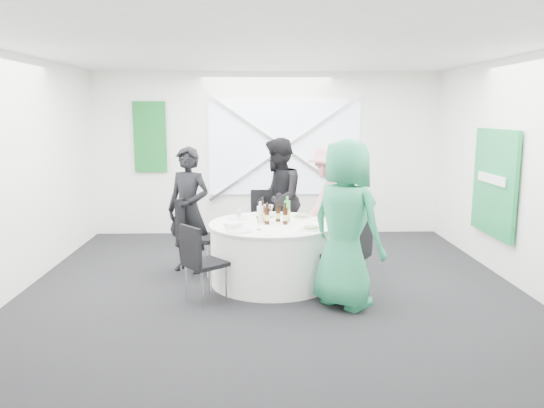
{
  "coord_description": "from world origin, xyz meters",
  "views": [
    {
      "loc": [
        -0.2,
        -6.21,
        2.11
      ],
      "look_at": [
        0.0,
        0.2,
        1.0
      ],
      "focal_mm": 35.0,
      "sensor_mm": 36.0,
      "label": 1
    }
  ],
  "objects_px": {
    "chair_back_right": "(331,224)",
    "person_woman_green": "(346,224)",
    "person_woman_pink": "(330,206)",
    "clear_water_bottle": "(260,215)",
    "green_water_bottle": "(287,212)",
    "person_man_back": "(278,199)",
    "chair_front_left": "(199,258)",
    "person_man_back_left": "(189,210)",
    "chair_front_right": "(354,247)",
    "banquet_table": "(272,253)",
    "chair_back": "(266,219)",
    "chair_back_left": "(194,229)"
  },
  "relations": [
    {
      "from": "chair_back_right",
      "to": "person_woman_green",
      "type": "distance_m",
      "value": 1.55
    },
    {
      "from": "person_woman_pink",
      "to": "clear_water_bottle",
      "type": "xyz_separation_m",
      "value": [
        -0.97,
        -0.72,
        0.02
      ]
    },
    {
      "from": "green_water_bottle",
      "to": "person_man_back",
      "type": "bearing_deg",
      "value": 94.18
    },
    {
      "from": "chair_front_left",
      "to": "green_water_bottle",
      "type": "distance_m",
      "value": 1.33
    },
    {
      "from": "person_man_back",
      "to": "clear_water_bottle",
      "type": "bearing_deg",
      "value": -7.44
    },
    {
      "from": "person_man_back_left",
      "to": "person_woman_pink",
      "type": "bearing_deg",
      "value": 31.65
    },
    {
      "from": "chair_front_right",
      "to": "person_woman_green",
      "type": "height_order",
      "value": "person_woman_green"
    },
    {
      "from": "banquet_table",
      "to": "chair_front_left",
      "type": "xyz_separation_m",
      "value": [
        -0.83,
        -0.69,
        0.14
      ]
    },
    {
      "from": "chair_back",
      "to": "chair_front_left",
      "type": "distance_m",
      "value": 2.02
    },
    {
      "from": "banquet_table",
      "to": "person_woman_green",
      "type": "bearing_deg",
      "value": -47.25
    },
    {
      "from": "person_woman_green",
      "to": "clear_water_bottle",
      "type": "distance_m",
      "value": 1.25
    },
    {
      "from": "chair_back",
      "to": "person_woman_pink",
      "type": "bearing_deg",
      "value": -29.01
    },
    {
      "from": "chair_back",
      "to": "chair_back_left",
      "type": "height_order",
      "value": "chair_back_left"
    },
    {
      "from": "person_woman_pink",
      "to": "clear_water_bottle",
      "type": "height_order",
      "value": "person_woman_pink"
    },
    {
      "from": "chair_back_right",
      "to": "green_water_bottle",
      "type": "bearing_deg",
      "value": -85.73
    },
    {
      "from": "banquet_table",
      "to": "chair_front_right",
      "type": "bearing_deg",
      "value": -32.18
    },
    {
      "from": "banquet_table",
      "to": "chair_back",
      "type": "xyz_separation_m",
      "value": [
        -0.05,
        1.16,
        0.2
      ]
    },
    {
      "from": "chair_front_left",
      "to": "clear_water_bottle",
      "type": "bearing_deg",
      "value": -84.13
    },
    {
      "from": "person_woman_green",
      "to": "clear_water_bottle",
      "type": "height_order",
      "value": "person_woman_green"
    },
    {
      "from": "banquet_table",
      "to": "person_woman_green",
      "type": "relative_size",
      "value": 0.85
    },
    {
      "from": "chair_front_right",
      "to": "person_woman_green",
      "type": "bearing_deg",
      "value": 3.11
    },
    {
      "from": "green_water_bottle",
      "to": "clear_water_bottle",
      "type": "height_order",
      "value": "green_water_bottle"
    },
    {
      "from": "person_woman_pink",
      "to": "green_water_bottle",
      "type": "bearing_deg",
      "value": 4.56
    },
    {
      "from": "chair_front_left",
      "to": "person_woman_green",
      "type": "bearing_deg",
      "value": -134.95
    },
    {
      "from": "banquet_table",
      "to": "clear_water_bottle",
      "type": "bearing_deg",
      "value": 176.33
    },
    {
      "from": "chair_front_right",
      "to": "clear_water_bottle",
      "type": "xyz_separation_m",
      "value": [
        -1.06,
        0.59,
        0.27
      ]
    },
    {
      "from": "chair_back_right",
      "to": "person_man_back",
      "type": "xyz_separation_m",
      "value": [
        -0.71,
        0.42,
        0.28
      ]
    },
    {
      "from": "chair_front_left",
      "to": "person_woman_pink",
      "type": "bearing_deg",
      "value": -89.26
    },
    {
      "from": "chair_front_right",
      "to": "person_man_back",
      "type": "height_order",
      "value": "person_man_back"
    },
    {
      "from": "green_water_bottle",
      "to": "chair_back",
      "type": "bearing_deg",
      "value": 102.58
    },
    {
      "from": "chair_back_right",
      "to": "person_man_back_left",
      "type": "bearing_deg",
      "value": -124.52
    },
    {
      "from": "banquet_table",
      "to": "person_woman_pink",
      "type": "height_order",
      "value": "person_woman_pink"
    },
    {
      "from": "chair_back_left",
      "to": "chair_front_left",
      "type": "xyz_separation_m",
      "value": [
        0.19,
        -1.1,
        -0.08
      ]
    },
    {
      "from": "person_man_back",
      "to": "person_woman_pink",
      "type": "height_order",
      "value": "person_man_back"
    },
    {
      "from": "chair_back_left",
      "to": "person_woman_pink",
      "type": "relative_size",
      "value": 0.6
    },
    {
      "from": "chair_front_right",
      "to": "clear_water_bottle",
      "type": "relative_size",
      "value": 3.7
    },
    {
      "from": "chair_back_left",
      "to": "person_woman_pink",
      "type": "distance_m",
      "value": 1.89
    },
    {
      "from": "chair_back",
      "to": "person_woman_green",
      "type": "bearing_deg",
      "value": -70.16
    },
    {
      "from": "chair_back",
      "to": "person_man_back",
      "type": "relative_size",
      "value": 0.56
    },
    {
      "from": "person_woman_pink",
      "to": "green_water_bottle",
      "type": "distance_m",
      "value": 0.91
    },
    {
      "from": "chair_back_right",
      "to": "person_woman_pink",
      "type": "xyz_separation_m",
      "value": [
        -0.0,
        0.05,
        0.24
      ]
    },
    {
      "from": "chair_back_right",
      "to": "green_water_bottle",
      "type": "relative_size",
      "value": 3.13
    },
    {
      "from": "chair_back_left",
      "to": "chair_front_right",
      "type": "distance_m",
      "value": 2.17
    },
    {
      "from": "chair_back_right",
      "to": "person_man_back_left",
      "type": "xyz_separation_m",
      "value": [
        -1.92,
        -0.16,
        0.23
      ]
    },
    {
      "from": "person_man_back",
      "to": "person_woman_green",
      "type": "distance_m",
      "value": 2.05
    },
    {
      "from": "person_man_back",
      "to": "person_woman_pink",
      "type": "relative_size",
      "value": 1.05
    },
    {
      "from": "banquet_table",
      "to": "green_water_bottle",
      "type": "height_order",
      "value": "green_water_bottle"
    },
    {
      "from": "chair_front_left",
      "to": "person_man_back",
      "type": "height_order",
      "value": "person_man_back"
    },
    {
      "from": "chair_back",
      "to": "chair_back_left",
      "type": "bearing_deg",
      "value": -144.31
    },
    {
      "from": "chair_front_right",
      "to": "green_water_bottle",
      "type": "relative_size",
      "value": 3.08
    }
  ]
}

